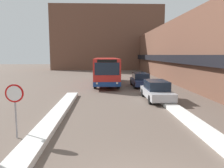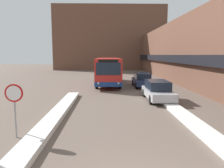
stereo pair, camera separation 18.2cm
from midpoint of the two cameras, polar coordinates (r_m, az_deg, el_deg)
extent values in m
cube|color=brown|center=(30.56, 19.56, 7.92)|extent=(5.00, 60.00, 7.79)
cube|color=black|center=(29.70, 14.49, 6.51)|extent=(0.50, 60.00, 0.90)
cube|color=brown|center=(54.39, -0.55, 11.73)|extent=(26.00, 8.00, 14.82)
cube|color=silver|center=(12.71, -14.02, -7.95)|extent=(0.90, 13.47, 0.27)
cube|color=silver|center=(12.58, 19.56, -8.45)|extent=(0.90, 11.60, 0.22)
cube|color=red|center=(25.93, -0.85, 3.84)|extent=(2.67, 10.61, 2.63)
cube|color=navy|center=(26.02, -0.84, 1.45)|extent=(2.69, 10.63, 0.46)
cube|color=#192333|center=(25.90, -0.85, 4.65)|extent=(2.69, 9.76, 0.72)
cube|color=#192333|center=(20.60, -0.70, 3.96)|extent=(2.35, 0.03, 1.19)
cube|color=black|center=(20.56, -0.70, 6.03)|extent=(1.87, 0.03, 0.28)
sphere|color=#F2EAC6|center=(20.73, -3.34, 0.19)|extent=(0.20, 0.20, 0.20)
sphere|color=#F2EAC6|center=(20.75, 1.96, 0.21)|extent=(0.20, 0.20, 0.20)
cylinder|color=black|center=(22.79, -3.81, 0.19)|extent=(0.28, 1.12, 1.12)
cylinder|color=black|center=(22.82, 2.30, 0.21)|extent=(0.28, 1.12, 1.12)
cylinder|color=black|center=(29.32, -3.28, 1.84)|extent=(0.28, 1.12, 1.12)
cylinder|color=black|center=(29.34, 1.46, 1.86)|extent=(0.28, 1.12, 1.12)
cube|color=#B7B7BC|center=(17.31, 12.13, -2.36)|extent=(1.77, 4.61, 0.57)
cube|color=#192333|center=(17.33, 12.10, -0.26)|extent=(1.56, 2.53, 0.68)
cylinder|color=black|center=(16.21, 16.06, -3.94)|extent=(0.20, 0.67, 0.67)
cylinder|color=black|center=(15.81, 10.47, -4.06)|extent=(0.20, 0.67, 0.67)
cylinder|color=black|center=(18.91, 13.48, -2.23)|extent=(0.20, 0.67, 0.67)
cylinder|color=black|center=(18.56, 8.66, -2.29)|extent=(0.20, 0.67, 0.67)
cube|color=navy|center=(24.51, 8.09, 0.61)|extent=(1.80, 4.70, 0.56)
cube|color=#192333|center=(24.56, 8.07, 2.06)|extent=(1.59, 2.59, 0.67)
cylinder|color=black|center=(23.27, 10.66, -0.35)|extent=(0.20, 0.65, 0.65)
cylinder|color=black|center=(22.98, 6.65, -0.37)|extent=(0.20, 0.65, 0.65)
cylinder|color=black|center=(26.11, 9.33, 0.53)|extent=(0.20, 0.65, 0.65)
cylinder|color=black|center=(25.85, 5.75, 0.53)|extent=(0.20, 0.65, 0.65)
cylinder|color=gray|center=(10.06, -23.50, -6.50)|extent=(0.07, 0.07, 2.30)
cylinder|color=red|center=(9.90, -23.78, -2.19)|extent=(0.76, 0.03, 0.76)
cylinder|color=white|center=(9.88, -23.82, -2.20)|extent=(0.62, 0.02, 0.62)
camera|label=1|loc=(0.09, -89.57, 0.06)|focal=35.00mm
camera|label=2|loc=(0.09, 90.43, -0.06)|focal=35.00mm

